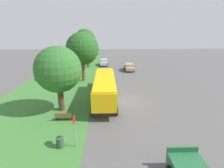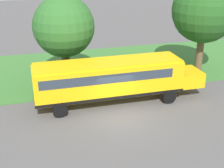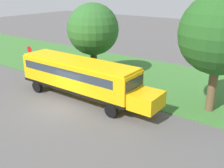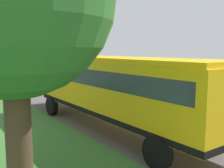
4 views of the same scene
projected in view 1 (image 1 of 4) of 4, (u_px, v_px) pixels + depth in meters
name	position (u px, v px, depth m)	size (l,w,h in m)	color
ground_plane	(124.00, 101.00, 22.34)	(120.00, 120.00, 0.00)	#565454
grass_verge	(45.00, 102.00, 22.02)	(12.00, 80.00, 0.08)	#3D7533
school_bus	(105.00, 86.00, 21.83)	(2.84, 12.42, 3.16)	yellow
car_tan_nearest	(129.00, 67.00, 38.30)	(2.02, 4.40, 1.56)	tan
car_silver_middle	(104.00, 62.00, 43.75)	(2.02, 4.40, 1.56)	#B7B7BC
oak_tree_beside_bus	(58.00, 70.00, 18.16)	(4.92, 4.92, 7.20)	#4C3826
oak_tree_roadside_mid	(82.00, 48.00, 29.31)	(5.51, 5.51, 8.39)	brown
oak_tree_far_end	(87.00, 49.00, 40.79)	(4.22, 4.22, 6.52)	brown
oak_tree_across_road	(85.00, 40.00, 47.44)	(5.86, 5.86, 8.83)	brown
stop_sign	(75.00, 128.00, 13.05)	(0.08, 0.68, 2.74)	gray
park_bench	(63.00, 117.00, 17.34)	(1.61, 0.52, 0.92)	brown
trash_bin	(60.00, 143.00, 13.39)	(0.56, 0.56, 0.90)	#2D4C33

